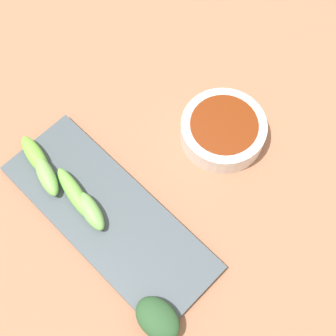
{
  "coord_description": "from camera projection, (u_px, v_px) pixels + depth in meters",
  "views": [
    {
      "loc": [
        0.17,
        0.19,
        0.7
      ],
      "look_at": [
        -0.03,
        -0.01,
        0.05
      ],
      "focal_mm": 51.57,
      "sensor_mm": 36.0,
      "label": 1
    }
  ],
  "objects": [
    {
      "name": "broccoli_leafy_1",
      "position": [
        158.0,
        319.0,
        0.63
      ],
      "size": [
        0.05,
        0.07,
        0.03
      ],
      "primitive_type": "ellipsoid",
      "rotation": [
        0.0,
        0.0,
        0.02
      ],
      "color": "#2A4F2C",
      "rests_on": "serving_plate"
    },
    {
      "name": "broccoli_stalk_0",
      "position": [
        47.0,
        176.0,
        0.71
      ],
      "size": [
        0.04,
        0.07,
        0.03
      ],
      "primitive_type": "ellipsoid",
      "rotation": [
        0.0,
        0.0,
        -0.31
      ],
      "color": "#7AB858",
      "rests_on": "serving_plate"
    },
    {
      "name": "broccoli_stalk_3",
      "position": [
        91.0,
        211.0,
        0.69
      ],
      "size": [
        0.04,
        0.07,
        0.03
      ],
      "primitive_type": "ellipsoid",
      "rotation": [
        0.0,
        0.0,
        -0.23
      ],
      "color": "#77BC59",
      "rests_on": "serving_plate"
    },
    {
      "name": "broccoli_stalk_2",
      "position": [
        75.0,
        193.0,
        0.7
      ],
      "size": [
        0.04,
        0.1,
        0.02
      ],
      "primitive_type": "ellipsoid",
      "rotation": [
        0.0,
        0.0,
        -0.19
      ],
      "color": "#70BA4A",
      "rests_on": "serving_plate"
    },
    {
      "name": "broccoli_stalk_4",
      "position": [
        35.0,
        156.0,
        0.73
      ],
      "size": [
        0.04,
        0.08,
        0.02
      ],
      "primitive_type": "ellipsoid",
      "rotation": [
        0.0,
        0.0,
        -0.19
      ],
      "color": "#71BB3F",
      "rests_on": "serving_plate"
    },
    {
      "name": "sauce_bowl",
      "position": [
        224.0,
        130.0,
        0.75
      ],
      "size": [
        0.13,
        0.13,
        0.04
      ],
      "color": "silver",
      "rests_on": "tabletop"
    },
    {
      "name": "tabletop",
      "position": [
        160.0,
        197.0,
        0.74
      ],
      "size": [
        2.1,
        2.1,
        0.02
      ],
      "primitive_type": "cube",
      "color": "#9B664A",
      "rests_on": "ground"
    },
    {
      "name": "serving_plate",
      "position": [
        109.0,
        216.0,
        0.71
      ],
      "size": [
        0.13,
        0.35,
        0.01
      ],
      "primitive_type": "cube",
      "color": "#444E56",
      "rests_on": "tabletop"
    }
  ]
}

